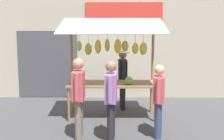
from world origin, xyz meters
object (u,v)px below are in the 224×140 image
(market_stall, at_px, (112,56))
(shopper_with_shopping_bag, at_px, (111,95))
(shopper_in_grey_tee, at_px, (159,96))
(shopper_with_ponytail, at_px, (79,93))
(vendor_with_sunhat, at_px, (123,75))

(market_stall, bearing_deg, shopper_with_shopping_bag, 89.29)
(market_stall, distance_m, shopper_with_shopping_bag, 1.73)
(shopper_in_grey_tee, relative_size, shopper_with_ponytail, 0.92)
(shopper_with_shopping_bag, bearing_deg, shopper_in_grey_tee, -75.88)
(market_stall, xyz_separation_m, shopper_in_grey_tee, (-0.96, 1.43, -0.70))
(shopper_in_grey_tee, relative_size, shopper_with_shopping_bag, 0.94)
(shopper_with_ponytail, xyz_separation_m, shopper_with_shopping_bag, (-0.66, 0.10, -0.03))
(shopper_in_grey_tee, height_order, shopper_with_shopping_bag, shopper_with_shopping_bag)
(shopper_with_ponytail, bearing_deg, market_stall, -24.31)
(vendor_with_sunhat, distance_m, shopper_in_grey_tee, 2.22)
(market_stall, distance_m, shopper_in_grey_tee, 1.86)
(shopper_in_grey_tee, bearing_deg, shopper_with_ponytail, 104.56)
(market_stall, distance_m, vendor_with_sunhat, 0.95)
(shopper_in_grey_tee, bearing_deg, market_stall, 45.44)
(shopper_in_grey_tee, bearing_deg, shopper_with_shopping_bag, 112.39)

